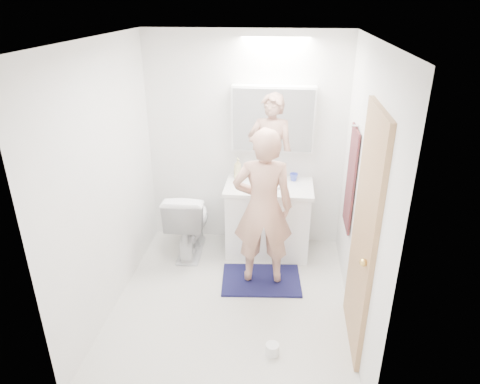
# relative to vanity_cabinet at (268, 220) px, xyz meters

# --- Properties ---
(floor) EXTENTS (2.50, 2.50, 0.00)m
(floor) POSITION_rel_vanity_cabinet_xyz_m (-0.29, -0.96, -0.39)
(floor) COLOR silver
(floor) RESTS_ON ground
(ceiling) EXTENTS (2.50, 2.50, 0.00)m
(ceiling) POSITION_rel_vanity_cabinet_xyz_m (-0.29, -0.96, 2.01)
(ceiling) COLOR white
(ceiling) RESTS_ON floor
(wall_back) EXTENTS (2.50, 0.00, 2.50)m
(wall_back) POSITION_rel_vanity_cabinet_xyz_m (-0.29, 0.29, 0.81)
(wall_back) COLOR white
(wall_back) RESTS_ON floor
(wall_front) EXTENTS (2.50, 0.00, 2.50)m
(wall_front) POSITION_rel_vanity_cabinet_xyz_m (-0.29, -2.21, 0.81)
(wall_front) COLOR white
(wall_front) RESTS_ON floor
(wall_left) EXTENTS (0.00, 2.50, 2.50)m
(wall_left) POSITION_rel_vanity_cabinet_xyz_m (-1.39, -0.96, 0.81)
(wall_left) COLOR white
(wall_left) RESTS_ON floor
(wall_right) EXTENTS (0.00, 2.50, 2.50)m
(wall_right) POSITION_rel_vanity_cabinet_xyz_m (0.81, -0.96, 0.81)
(wall_right) COLOR white
(wall_right) RESTS_ON floor
(vanity_cabinet) EXTENTS (0.90, 0.55, 0.78)m
(vanity_cabinet) POSITION_rel_vanity_cabinet_xyz_m (0.00, 0.00, 0.00)
(vanity_cabinet) COLOR white
(vanity_cabinet) RESTS_ON floor
(countertop) EXTENTS (0.95, 0.58, 0.04)m
(countertop) POSITION_rel_vanity_cabinet_xyz_m (0.00, -0.00, 0.41)
(countertop) COLOR white
(countertop) RESTS_ON vanity_cabinet
(sink_basin) EXTENTS (0.36, 0.36, 0.03)m
(sink_basin) POSITION_rel_vanity_cabinet_xyz_m (0.00, 0.03, 0.45)
(sink_basin) COLOR white
(sink_basin) RESTS_ON countertop
(faucet) EXTENTS (0.02, 0.02, 0.16)m
(faucet) POSITION_rel_vanity_cabinet_xyz_m (0.00, 0.22, 0.51)
(faucet) COLOR silver
(faucet) RESTS_ON countertop
(medicine_cabinet) EXTENTS (0.88, 0.14, 0.70)m
(medicine_cabinet) POSITION_rel_vanity_cabinet_xyz_m (0.01, 0.21, 1.11)
(medicine_cabinet) COLOR white
(medicine_cabinet) RESTS_ON wall_back
(mirror_panel) EXTENTS (0.84, 0.01, 0.66)m
(mirror_panel) POSITION_rel_vanity_cabinet_xyz_m (0.01, 0.13, 1.11)
(mirror_panel) COLOR silver
(mirror_panel) RESTS_ON medicine_cabinet
(toilet) EXTENTS (0.46, 0.78, 0.78)m
(toilet) POSITION_rel_vanity_cabinet_xyz_m (-0.88, -0.11, 0.00)
(toilet) COLOR white
(toilet) RESTS_ON floor
(bath_rug) EXTENTS (0.84, 0.62, 0.02)m
(bath_rug) POSITION_rel_vanity_cabinet_xyz_m (-0.03, -0.61, -0.38)
(bath_rug) COLOR #14153E
(bath_rug) RESTS_ON floor
(person) EXTENTS (0.61, 0.43, 1.59)m
(person) POSITION_rel_vanity_cabinet_xyz_m (-0.03, -0.61, 0.45)
(person) COLOR tan
(person) RESTS_ON bath_rug
(door) EXTENTS (0.04, 0.80, 2.00)m
(door) POSITION_rel_vanity_cabinet_xyz_m (0.79, -1.31, 0.61)
(door) COLOR tan
(door) RESTS_ON wall_right
(door_knob) EXTENTS (0.06, 0.06, 0.06)m
(door_knob) POSITION_rel_vanity_cabinet_xyz_m (0.75, -1.61, 0.56)
(door_knob) COLOR gold
(door_knob) RESTS_ON door
(towel) EXTENTS (0.02, 0.42, 1.00)m
(towel) POSITION_rel_vanity_cabinet_xyz_m (0.79, -0.41, 0.71)
(towel) COLOR black
(towel) RESTS_ON wall_right
(towel_hook) EXTENTS (0.07, 0.02, 0.02)m
(towel_hook) POSITION_rel_vanity_cabinet_xyz_m (0.78, -0.41, 1.23)
(towel_hook) COLOR silver
(towel_hook) RESTS_ON wall_right
(soap_bottle_a) EXTENTS (0.12, 0.13, 0.24)m
(soap_bottle_a) POSITION_rel_vanity_cabinet_xyz_m (-0.36, 0.15, 0.55)
(soap_bottle_a) COLOR beige
(soap_bottle_a) RESTS_ON countertop
(soap_bottle_b) EXTENTS (0.11, 0.11, 0.17)m
(soap_bottle_b) POSITION_rel_vanity_cabinet_xyz_m (-0.13, 0.18, 0.51)
(soap_bottle_b) COLOR #5696B8
(soap_bottle_b) RESTS_ON countertop
(toothbrush_cup) EXTENTS (0.09, 0.09, 0.09)m
(toothbrush_cup) POSITION_rel_vanity_cabinet_xyz_m (0.26, 0.16, 0.47)
(toothbrush_cup) COLOR #4558D1
(toothbrush_cup) RESTS_ON countertop
(toilet_paper_roll) EXTENTS (0.11, 0.11, 0.10)m
(toilet_paper_roll) POSITION_rel_vanity_cabinet_xyz_m (0.13, -1.60, -0.34)
(toilet_paper_roll) COLOR white
(toilet_paper_roll) RESTS_ON floor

